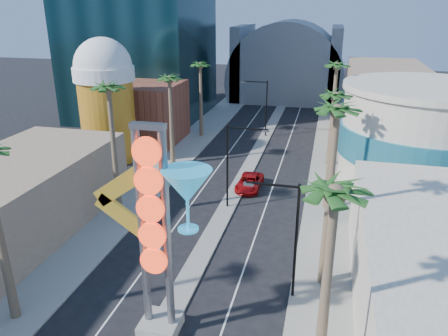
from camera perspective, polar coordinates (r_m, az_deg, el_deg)
sidewalk_west at (r=57.03m, az=-5.42°, el=2.31°), size 5.00×100.00×0.15m
sidewalk_east at (r=54.14m, az=13.98°, el=0.76°), size 5.00×100.00×0.15m
median at (r=57.59m, az=4.54°, el=2.53°), size 1.60×84.00×0.15m
brick_filler_west at (r=60.98m, az=-10.47°, el=7.11°), size 10.00×10.00×8.00m
filler_east at (r=65.82m, az=20.16°, el=8.08°), size 10.00×20.00×10.00m
beer_mug at (r=53.61m, az=-15.17°, el=9.10°), size 7.00×7.00×14.50m
turquoise_building at (r=48.76m, az=24.48°, el=3.68°), size 16.60×16.60×10.60m
canopy at (r=89.54m, az=8.25°, el=11.72°), size 22.00×16.00×22.00m
neon_sign at (r=23.13m, az=-7.31°, el=-6.96°), size 6.53×2.60×12.55m
streetlight_0 at (r=39.19m, az=1.23°, el=1.17°), size 3.79×0.25×8.00m
streetlight_1 at (r=62.15m, az=5.08°, el=8.46°), size 3.79×0.25×8.00m
streetlight_2 at (r=27.49m, az=8.47°, el=-8.11°), size 3.45×0.25×8.00m
palm_1 at (r=37.22m, az=-14.79°, el=8.94°), size 2.40×2.40×12.70m
palm_2 at (r=50.00m, az=-7.11°, el=10.77°), size 2.40×2.40×11.20m
palm_3 at (r=61.24m, az=-3.12°, el=12.70°), size 2.40×2.40×11.20m
palm_4 at (r=17.80m, az=14.15°, el=-5.26°), size 2.40×2.40×12.20m
palm_5 at (r=26.94m, az=14.46°, el=5.62°), size 2.40×2.40×13.20m
palm_6 at (r=38.93m, az=14.31°, el=8.14°), size 2.40×2.40×11.70m
palm_7 at (r=50.60m, az=14.46°, el=11.94°), size 2.40×2.40×12.70m
red_pickup at (r=45.04m, az=3.34°, el=-1.89°), size 2.44×5.10×1.40m
pedestrian_b at (r=30.61m, az=13.10°, el=-13.52°), size 0.93×0.76×1.77m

